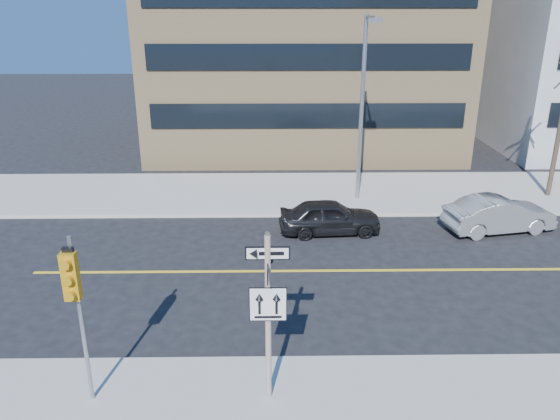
{
  "coord_description": "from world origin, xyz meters",
  "views": [
    {
      "loc": [
        0.11,
        -12.62,
        8.53
      ],
      "look_at": [
        0.35,
        4.0,
        2.23
      ],
      "focal_mm": 35.0,
      "sensor_mm": 36.0,
      "label": 1
    }
  ],
  "objects_px": {
    "parked_car_b": "(499,215)",
    "parked_car_a": "(330,217)",
    "traffic_signal": "(73,290)",
    "streetlight_a": "(363,98)",
    "sign_pole": "(268,309)"
  },
  "relations": [
    {
      "from": "traffic_signal",
      "to": "parked_car_b",
      "type": "bearing_deg",
      "value": 37.48
    },
    {
      "from": "sign_pole",
      "to": "parked_car_a",
      "type": "bearing_deg",
      "value": 76.49
    },
    {
      "from": "traffic_signal",
      "to": "parked_car_b",
      "type": "relative_size",
      "value": 0.93
    },
    {
      "from": "sign_pole",
      "to": "parked_car_b",
      "type": "relative_size",
      "value": 0.94
    },
    {
      "from": "parked_car_a",
      "to": "sign_pole",
      "type": "bearing_deg",
      "value": 162.39
    },
    {
      "from": "parked_car_a",
      "to": "parked_car_b",
      "type": "xyz_separation_m",
      "value": [
        6.73,
        0.05,
        0.03
      ]
    },
    {
      "from": "parked_car_b",
      "to": "parked_car_a",
      "type": "bearing_deg",
      "value": 79.32
    },
    {
      "from": "parked_car_b",
      "to": "sign_pole",
      "type": "bearing_deg",
      "value": 126.3
    },
    {
      "from": "traffic_signal",
      "to": "streetlight_a",
      "type": "xyz_separation_m",
      "value": [
        8.0,
        13.42,
        1.73
      ]
    },
    {
      "from": "sign_pole",
      "to": "parked_car_b",
      "type": "height_order",
      "value": "sign_pole"
    },
    {
      "from": "parked_car_a",
      "to": "streetlight_a",
      "type": "height_order",
      "value": "streetlight_a"
    },
    {
      "from": "parked_car_a",
      "to": "traffic_signal",
      "type": "bearing_deg",
      "value": 143.39
    },
    {
      "from": "sign_pole",
      "to": "streetlight_a",
      "type": "distance_m",
      "value": 14.05
    },
    {
      "from": "traffic_signal",
      "to": "streetlight_a",
      "type": "distance_m",
      "value": 15.72
    },
    {
      "from": "parked_car_a",
      "to": "streetlight_a",
      "type": "distance_m",
      "value": 5.58
    }
  ]
}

